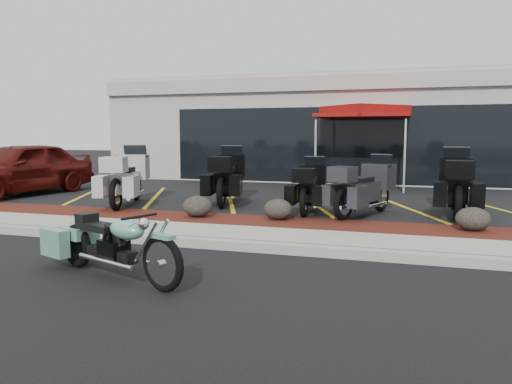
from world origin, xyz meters
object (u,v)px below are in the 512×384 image
(parked_car, at_px, (19,168))
(popup_canopy, at_px, (364,114))
(traffic_cone, at_px, (308,186))
(hero_cruiser, at_px, (162,255))
(touring_white, at_px, (136,173))

(parked_car, relative_size, popup_canopy, 1.30)
(traffic_cone, height_order, popup_canopy, popup_canopy)
(hero_cruiser, bearing_deg, traffic_cone, 111.86)
(parked_car, distance_m, popup_canopy, 10.55)
(touring_white, distance_m, popup_canopy, 7.56)
(hero_cruiser, distance_m, popup_canopy, 11.60)
(hero_cruiser, distance_m, traffic_cone, 9.06)
(parked_car, bearing_deg, touring_white, 6.80)
(hero_cruiser, xyz_separation_m, popup_canopy, (1.27, 11.34, 2.08))
(traffic_cone, bearing_deg, hero_cruiser, -89.58)
(touring_white, distance_m, parked_car, 3.82)
(traffic_cone, relative_size, popup_canopy, 0.14)
(hero_cruiser, height_order, parked_car, parked_car)
(popup_canopy, bearing_deg, parked_car, -165.31)
(hero_cruiser, height_order, traffic_cone, hero_cruiser)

